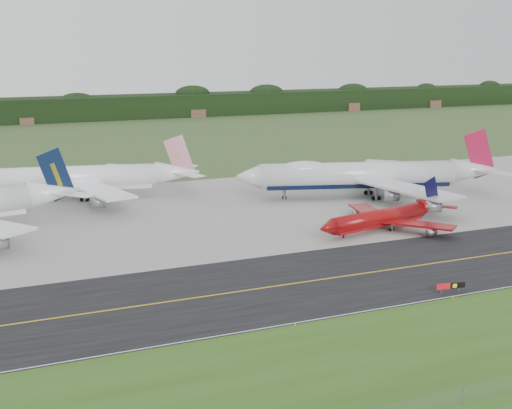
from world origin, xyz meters
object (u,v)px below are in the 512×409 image
object	(u,v)px
jet_ba_747	(367,175)
jet_red_737	(385,217)
taxiway_sign	(451,286)
jet_star_tail	(83,178)

from	to	relation	value
jet_ba_747	jet_red_737	bearing A→B (deg)	-114.98
jet_ba_747	taxiway_sign	world-z (taller)	jet_ba_747
jet_star_tail	taxiway_sign	size ratio (longest dim) A/B	12.11
jet_star_tail	taxiway_sign	bearing A→B (deg)	-66.56
jet_red_737	jet_star_tail	bearing A→B (deg)	133.47
jet_ba_747	taxiway_sign	xyz separation A→B (m)	(-26.35, -67.51, -4.81)
jet_ba_747	jet_star_tail	size ratio (longest dim) A/B	1.14
jet_ba_747	taxiway_sign	distance (m)	72.63
jet_ba_747	jet_star_tail	xyz separation A→B (m)	(-67.61, 27.64, -0.67)
jet_red_737	jet_star_tail	size ratio (longest dim) A/B	0.60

